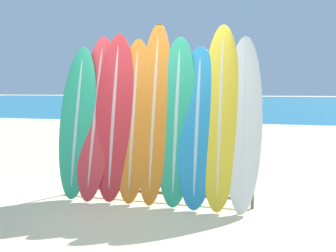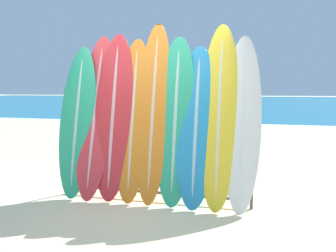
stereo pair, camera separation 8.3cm
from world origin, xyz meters
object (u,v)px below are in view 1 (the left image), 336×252
at_px(surfboard_slot_2, 114,116).
at_px(person_far_right, 252,106).
at_px(surfboard_slot_3, 134,119).
at_px(surfboard_slot_1, 96,116).
at_px(surfboard_rack, 155,165).
at_px(surfboard_slot_0, 78,121).
at_px(person_near_water, 180,106).
at_px(person_far_left, 160,118).
at_px(surfboard_slot_4, 154,112).
at_px(person_mid_beach, 159,109).
at_px(surfboard_slot_8, 243,122).
at_px(surfboard_slot_7, 220,115).
at_px(surfboard_slot_5, 176,120).
at_px(surfboard_slot_6, 197,126).

height_order(surfboard_slot_2, person_far_right, surfboard_slot_2).
bearing_deg(surfboard_slot_3, surfboard_slot_1, 177.98).
height_order(surfboard_rack, surfboard_slot_0, surfboard_slot_0).
relative_size(person_near_water, person_far_right, 1.00).
bearing_deg(surfboard_rack, surfboard_slot_0, 179.83).
bearing_deg(surfboard_slot_0, surfboard_rack, -0.17).
distance_m(surfboard_slot_0, person_far_left, 3.11).
height_order(surfboard_slot_3, surfboard_slot_4, surfboard_slot_4).
bearing_deg(surfboard_slot_0, surfboard_slot_1, 7.84).
xyz_separation_m(surfboard_slot_0, person_mid_beach, (-0.46, 6.30, -0.19)).
relative_size(surfboard_slot_2, person_far_left, 1.45).
relative_size(surfboard_slot_2, surfboard_slot_8, 1.04).
distance_m(surfboard_rack, surfboard_slot_7, 1.16).
height_order(surfboard_slot_7, surfboard_slot_8, surfboard_slot_7).
bearing_deg(surfboard_slot_2, surfboard_rack, -1.53).
height_order(surfboard_slot_4, surfboard_slot_5, surfboard_slot_4).
bearing_deg(person_near_water, surfboard_slot_8, -61.68).
height_order(surfboard_slot_5, surfboard_slot_7, surfboard_slot_7).
bearing_deg(surfboard_slot_6, person_far_right, 84.30).
relative_size(surfboard_slot_5, person_far_right, 1.37).
relative_size(surfboard_slot_4, person_far_right, 1.49).
bearing_deg(surfboard_slot_4, surfboard_slot_1, 179.89).
distance_m(person_near_water, person_far_right, 2.78).
bearing_deg(person_far_right, surfboard_slot_6, -103.43).
relative_size(surfboard_slot_1, surfboard_slot_3, 1.03).
distance_m(surfboard_slot_3, surfboard_slot_6, 0.91).
xyz_separation_m(surfboard_slot_3, surfboard_slot_5, (0.62, -0.00, 0.00)).
height_order(surfboard_slot_5, person_far_right, surfboard_slot_5).
xyz_separation_m(person_near_water, person_far_right, (2.74, 0.49, 0.00)).
distance_m(surfboard_slot_0, surfboard_slot_8, 2.38).
bearing_deg(surfboard_slot_7, person_far_left, 118.43).
bearing_deg(surfboard_slot_4, surfboard_slot_2, -177.71).
relative_size(surfboard_slot_1, surfboard_slot_2, 1.00).
bearing_deg(person_mid_beach, person_far_left, -52.89).
bearing_deg(person_far_right, surfboard_slot_5, -105.34).
bearing_deg(surfboard_slot_4, surfboard_slot_8, -0.46).
xyz_separation_m(surfboard_slot_5, person_near_water, (-1.58, 8.14, -0.24)).
xyz_separation_m(surfboard_slot_6, surfboard_slot_8, (0.60, 0.03, 0.06)).
bearing_deg(surfboard_slot_4, person_far_left, 103.44).
bearing_deg(person_mid_beach, surfboard_slot_2, -59.06).
bearing_deg(surfboard_slot_4, person_near_water, 98.82).
height_order(surfboard_slot_4, person_far_right, surfboard_slot_4).
height_order(surfboard_slot_1, surfboard_slot_5, surfboard_slot_1).
bearing_deg(person_mid_beach, surfboard_rack, -53.81).
bearing_deg(person_far_right, surfboard_slot_3, -109.34).
bearing_deg(surfboard_slot_7, surfboard_slot_2, -178.88).
bearing_deg(surfboard_slot_4, surfboard_slot_3, -176.31).
height_order(surfboard_slot_3, surfboard_slot_7, surfboard_slot_7).
bearing_deg(person_far_left, person_near_water, -0.94).
distance_m(surfboard_slot_0, surfboard_slot_5, 1.49).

